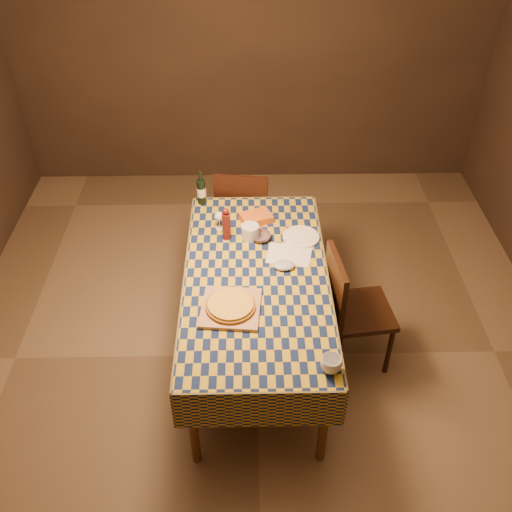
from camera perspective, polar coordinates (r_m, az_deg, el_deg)
name	(u,v)px	position (r m, az deg, el deg)	size (l,w,h in m)	color
room	(256,202)	(3.33, 0.02, 5.42)	(5.00, 5.10, 2.70)	brown
dining_table	(256,285)	(3.74, 0.01, -2.93)	(0.94, 1.84, 0.77)	brown
cutting_board	(231,308)	(3.46, -2.54, -5.22)	(0.35, 0.35, 0.02)	#B07F52
pizza	(231,305)	(3.44, -2.55, -4.92)	(0.36, 0.36, 0.03)	brown
pepper_mill	(226,224)	(3.93, -2.99, 3.17)	(0.07, 0.07, 0.25)	#4F1412
bowl	(261,237)	(3.97, 0.47, 1.92)	(0.14, 0.14, 0.04)	#624552
wine_glass	(219,217)	(4.04, -3.70, 3.90)	(0.08, 0.08, 0.14)	silver
wine_bottle	(201,191)	(4.31, -5.49, 6.48)	(0.09, 0.09, 0.28)	black
deli_tub	(250,232)	(3.97, -0.59, 2.43)	(0.12, 0.12, 0.10)	silver
takeout_container	(256,218)	(4.14, 0.00, 3.85)	(0.22, 0.15, 0.05)	#CB5D1A
white_plate	(301,237)	(4.01, 4.52, 1.91)	(0.26, 0.26, 0.01)	white
tumbler	(331,364)	(3.15, 7.53, -10.69)	(0.12, 0.12, 0.09)	white
flour_patch	(289,255)	(3.86, 3.33, 0.13)	(0.29, 0.22, 0.00)	silver
flour_bag	(284,265)	(3.74, 2.82, -0.91)	(0.14, 0.11, 0.04)	#A0AACD
chair_far	(243,212)	(4.68, -1.32, 4.46)	(0.47, 0.48, 0.93)	black
chair_right	(349,305)	(3.90, 9.32, -4.86)	(0.48, 0.47, 0.93)	black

